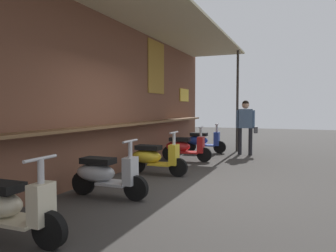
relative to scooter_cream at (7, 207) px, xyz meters
name	(u,v)px	position (x,y,z in m)	size (l,w,h in m)	color
ground_plane	(186,189)	(2.96, -1.08, -0.39)	(37.03, 37.03, 0.00)	#383533
market_stall_facade	(97,85)	(2.96, 0.81, 1.55)	(13.23, 2.17, 3.52)	brown
scooter_cream	(7,207)	(0.00, 0.00, 0.00)	(0.46, 1.40, 0.97)	beige
scooter_silver	(104,174)	(1.94, 0.00, 0.00)	(0.46, 1.40, 0.97)	#B2B5BA
scooter_yellow	(153,157)	(3.88, 0.00, 0.00)	(0.46, 1.40, 0.97)	gold
scooter_red	(184,147)	(5.91, 0.00, 0.00)	(0.49, 1.40, 0.97)	red
scooter_blue	(202,141)	(7.76, 0.00, 0.00)	(0.47, 1.40, 0.97)	#233D9E
shopper_with_handbag	(246,122)	(7.78, -1.40, 0.66)	(0.38, 0.67, 1.71)	#232328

